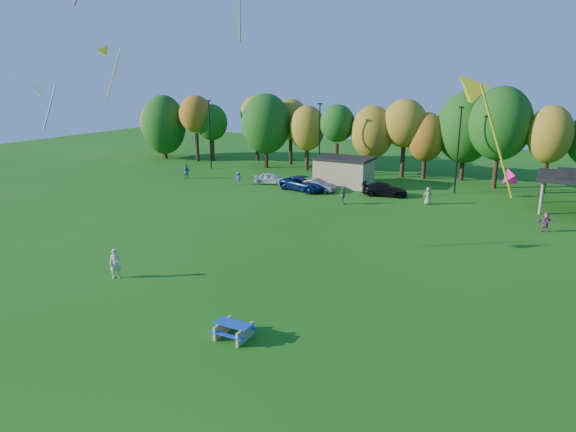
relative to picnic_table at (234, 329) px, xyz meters
The scene contains 19 objects.
ground 2.85m from the picnic_table, 58.67° to the right, with size 160.00×160.00×0.00m, color #19600F.
tree_line 43.46m from the picnic_table, 89.42° to the left, with size 93.57×10.55×11.15m.
lamp_posts 38.02m from the picnic_table, 84.74° to the left, with size 64.50×0.25×9.09m.
utility_building 36.63m from the picnic_table, 103.49° to the left, with size 6.30×4.30×3.25m.
picnic_table is the anchor object (origin of this frame).
kite_flyer 11.08m from the picnic_table, 164.49° to the left, with size 0.68×0.45×1.88m, color beige.
car_a 36.29m from the picnic_table, 116.66° to the left, with size 1.54×3.83×1.30m, color white.
car_b 32.89m from the picnic_table, 107.56° to the left, with size 1.39×4.00×1.32m, color gray.
car_c 33.08m from the picnic_table, 110.11° to the left, with size 2.54×5.51×1.53m, color #0D1F52.
car_d 32.77m from the picnic_table, 94.82° to the left, with size 1.89×4.66×1.35m, color black.
far_person_0 27.73m from the picnic_table, 101.00° to the left, with size 1.03×0.43×1.76m, color #678C56.
far_person_1 31.15m from the picnic_table, 86.16° to the left, with size 0.83×0.54×1.70m, color #8F8F62.
far_person_2 40.70m from the picnic_table, 131.51° to the left, with size 0.85×0.66×1.74m, color teal.
far_person_4 35.86m from the picnic_table, 122.60° to the left, with size 0.99×0.57×1.53m, color #5452B5.
far_person_5 29.09m from the picnic_table, 64.38° to the left, with size 1.50×0.48×1.62m, color #A0427A.
kite_0 15.22m from the picnic_table, 28.80° to the left, with size 3.35×1.83×5.50m.
kite_1 19.84m from the picnic_table, 167.85° to the left, with size 1.66×2.14×3.49m.
kite_5 32.50m from the picnic_table, 145.51° to the left, with size 1.97×3.05×5.33m.
kite_6 15.00m from the picnic_table, 34.79° to the left, with size 1.30×1.41×1.15m.
Camera 1 is at (11.15, -16.05, 12.15)m, focal length 32.00 mm.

